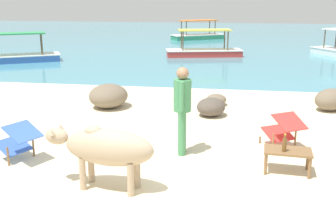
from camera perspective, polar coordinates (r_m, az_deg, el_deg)
name	(u,v)px	position (r m, az deg, el deg)	size (l,w,h in m)	color
sand_beach	(150,190)	(6.32, -2.60, -11.78)	(18.00, 14.00, 0.04)	beige
water_surface	(214,40)	(27.69, 6.41, 9.02)	(60.00, 36.00, 0.03)	teal
cow	(106,148)	(6.13, -8.69, -5.92)	(1.77, 0.68, 0.99)	tan
low_bench_table	(288,153)	(6.99, 16.44, -6.53)	(0.79, 0.50, 0.39)	brown
bottle	(284,144)	(6.85, 16.02, -5.33)	(0.07, 0.07, 0.30)	brown
deck_chair_near	(18,140)	(7.63, -20.27, -4.60)	(0.92, 0.82, 0.68)	brown
deck_chair_far	(283,128)	(8.06, 15.89, -3.18)	(0.85, 0.93, 0.68)	brown
person_standing	(182,104)	(7.31, 2.03, 0.14)	(0.32, 0.51, 1.62)	#428956
shore_rock_large	(331,100)	(11.14, 21.90, 0.71)	(0.94, 0.69, 0.56)	#756651
shore_rock_medium	(108,96)	(10.71, -8.35, 1.28)	(1.07, 0.99, 0.62)	#756651
shore_rock_small	(216,100)	(10.92, 6.77, 0.75)	(0.57, 0.52, 0.30)	#756651
shore_rock_flat	(211,107)	(9.92, 6.05, -0.27)	(0.73, 0.68, 0.44)	brown
boat_blue	(17,56)	(19.41, -20.41, 6.48)	(3.78, 2.76, 1.29)	#3866B7
boat_green	(198,35)	(28.10, 4.25, 9.75)	(3.73, 2.90, 1.29)	#338E66
boat_red	(204,50)	(20.11, 5.07, 7.63)	(3.84, 1.94, 1.29)	#C63833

